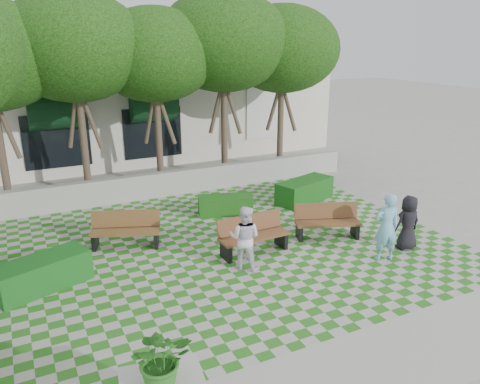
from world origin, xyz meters
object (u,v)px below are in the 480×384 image
bench_mid (253,235)px  person_dark (408,223)px  person_white (245,238)px  bench_east (327,222)px  hedge_west (42,273)px  hedge_east (305,191)px  bench_west (126,230)px  hedge_midright (225,205)px  person_blue (386,227)px

bench_mid → person_dark: 4.26m
person_white → bench_east: bearing=-125.5°
hedge_west → hedge_east: bearing=15.4°
bench_mid → hedge_east: size_ratio=0.88×
bench_east → person_dark: person_dark is taller
bench_west → hedge_midright: (3.56, 1.08, -0.17)m
hedge_midright → person_blue: size_ratio=0.96×
bench_mid → person_blue: (2.88, -1.94, 0.43)m
person_blue → hedge_east: bearing=-83.1°
hedge_east → hedge_midright: hedge_east is taller
bench_west → person_blue: person_blue is taller
bench_west → hedge_east: 6.72m
bench_mid → person_blue: person_blue is taller
hedge_east → hedge_midright: (-3.08, 0.08, -0.08)m
person_dark → hedge_east: bearing=-83.0°
bench_east → hedge_west: 7.74m
bench_west → person_white: size_ratio=1.19×
hedge_midright → person_white: size_ratio=1.06×
bench_west → hedge_midright: size_ratio=1.13×
bench_west → hedge_east: size_ratio=0.89×
bench_east → bench_mid: 2.42m
person_blue → person_white: bearing=-3.1°
bench_east → hedge_midright: 3.58m
person_blue → person_white: person_blue is taller
hedge_midright → person_dark: bearing=-54.5°
hedge_east → hedge_west: (-8.94, -2.46, -0.02)m
person_white → hedge_midright: bearing=-65.8°
hedge_west → person_dark: 9.46m
bench_east → person_white: 3.15m
hedge_east → person_blue: bearing=-98.9°
hedge_midright → bench_east: bearing=-58.5°
hedge_west → bench_east: bearing=-3.8°
person_dark → hedge_west: bearing=-9.4°
bench_mid → bench_east: bearing=-3.3°
hedge_midright → hedge_east: bearing=-1.5°
bench_east → bench_west: bench_west is taller
bench_mid → hedge_midright: bearing=77.5°
bench_east → hedge_west: (-7.72, 0.51, -0.10)m
bench_east → hedge_east: bench_east is taller
hedge_west → person_white: person_white is taller
hedge_east → person_white: size_ratio=1.34×
hedge_midright → person_dark: (3.35, -4.69, 0.46)m
bench_mid → bench_west: 3.57m
bench_mid → hedge_midright: 3.05m
bench_east → hedge_west: bench_east is taller
bench_west → person_dark: person_dark is taller
bench_mid → hedge_east: 4.66m
person_dark → person_white: size_ratio=0.92×
person_dark → person_white: person_white is taller
bench_mid → hedge_east: bearing=36.6°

